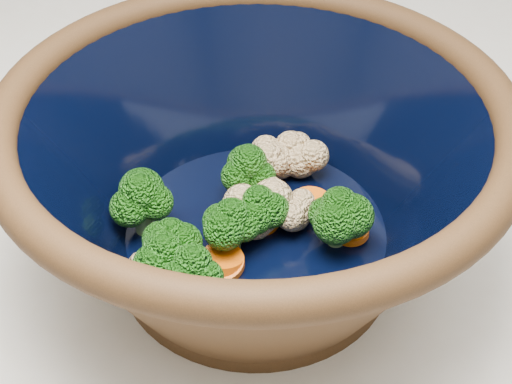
{
  "coord_description": "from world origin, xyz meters",
  "views": [
    {
      "loc": [
        0.03,
        -0.43,
        1.31
      ],
      "look_at": [
        -0.08,
        -0.07,
        0.97
      ],
      "focal_mm": 50.0,
      "sensor_mm": 36.0,
      "label": 1
    }
  ],
  "objects": [
    {
      "name": "vegetable_pile",
      "position": [
        -0.1,
        -0.08,
        0.96
      ],
      "size": [
        0.18,
        0.18,
        0.05
      ],
      "color": "#608442",
      "rests_on": "mixing_bowl"
    },
    {
      "name": "mixing_bowl",
      "position": [
        -0.08,
        -0.07,
        0.99
      ],
      "size": [
        0.43,
        0.43,
        0.15
      ],
      "rotation": [
        0.0,
        0.0,
        -0.34
      ],
      "color": "black",
      "rests_on": "counter"
    }
  ]
}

